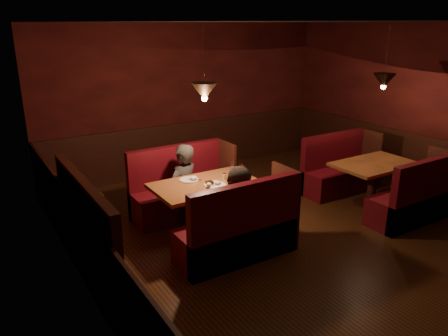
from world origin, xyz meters
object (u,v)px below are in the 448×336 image
main_table (207,195)px  second_bench_far (338,173)px  diner_b (242,198)px  main_bench_near (241,234)px  diner_a (183,172)px  second_bench_near (415,202)px  second_table (373,174)px  main_bench_far (182,193)px

main_table → second_bench_far: size_ratio=1.01×
diner_b → main_bench_near: bearing=-146.9°
diner_a → diner_b: (0.19, -1.28, -0.01)m
main_bench_near → second_bench_near: main_bench_near is taller
diner_a → diner_b: 1.30m
main_table → main_bench_near: (0.02, -0.83, -0.25)m
second_bench_far → second_table: bearing=-92.2°
main_table → second_bench_near: bearing=-24.6°
main_bench_far → second_bench_near: main_bench_far is taller
main_bench_far → second_bench_near: size_ratio=1.11×
main_table → main_bench_near: size_ratio=0.91×
second_table → second_bench_near: bearing=-87.8°
second_table → diner_b: bearing=-176.5°
second_table → second_bench_near: 0.81m
second_table → second_bench_far: bearing=87.8°
main_bench_far → second_bench_far: 2.90m
second_table → diner_a: (-2.90, 1.12, 0.23)m
second_bench_near → diner_b: 2.85m
main_bench_near → second_bench_far: 3.04m
main_table → second_bench_far: 2.88m
main_table → second_bench_near: size_ratio=1.01×
main_bench_near → second_bench_near: 2.88m
main_table → diner_a: size_ratio=0.93×
main_table → main_bench_far: bearing=88.8°
main_table → main_bench_far: size_ratio=0.91×
main_bench_far → second_table: 3.13m
main_bench_near → diner_b: size_ratio=1.04×
main_bench_near → diner_b: (0.10, 0.13, 0.42)m
second_bench_far → diner_a: bearing=173.5°
second_table → diner_b: diner_b is taller
second_table → second_bench_far: (0.03, 0.78, -0.22)m
diner_a → diner_b: diner_a is taller
main_table → second_table: bearing=-10.6°
second_bench_near → diner_a: 3.52m
main_bench_far → second_bench_near: (2.84, -2.14, -0.02)m
main_bench_near → second_bench_near: (2.84, -0.48, -0.02)m
main_table → main_bench_near: 0.86m
second_table → second_bench_near: size_ratio=0.90×
diner_a → diner_b: bearing=76.7°
main_table → diner_b: diner_b is taller
main_bench_far → main_bench_near: (0.00, -1.65, 0.00)m
second_table → diner_a: 3.12m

